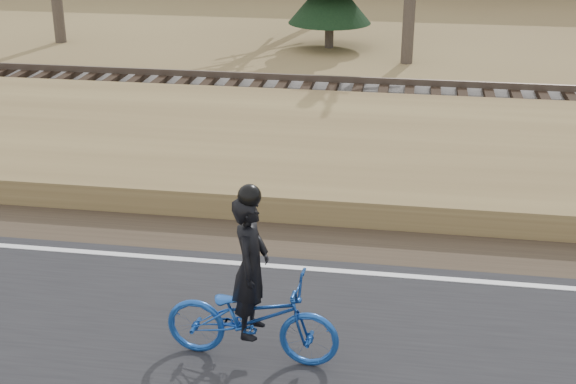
# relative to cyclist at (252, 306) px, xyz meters

# --- Properties ---
(cyclist) EXTENTS (2.06, 0.81, 2.17)m
(cyclist) POSITION_rel_cyclist_xyz_m (0.00, 0.00, 0.00)
(cyclist) COLOR #16449B
(cyclist) RESTS_ON road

